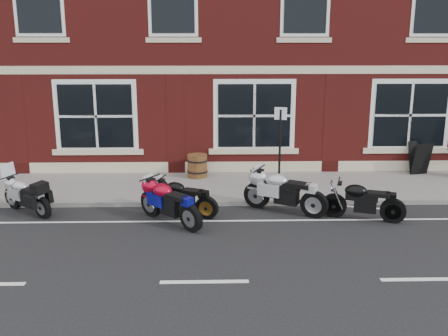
% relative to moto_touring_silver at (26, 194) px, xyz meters
% --- Properties ---
extents(ground, '(80.00, 80.00, 0.00)m').
position_rel_moto_touring_silver_xyz_m(ground, '(4.55, -0.95, -0.50)').
color(ground, black).
rests_on(ground, ground).
extents(sidewalk, '(30.00, 3.00, 0.12)m').
position_rel_moto_touring_silver_xyz_m(sidewalk, '(4.55, 2.05, -0.44)').
color(sidewalk, slate).
rests_on(sidewalk, ground).
extents(kerb, '(30.00, 0.16, 0.12)m').
position_rel_moto_touring_silver_xyz_m(kerb, '(4.55, 0.47, -0.44)').
color(kerb, slate).
rests_on(kerb, ground).
extents(moto_touring_silver, '(1.54, 1.24, 1.23)m').
position_rel_moto_touring_silver_xyz_m(moto_touring_silver, '(0.00, 0.00, 0.00)').
color(moto_touring_silver, black).
rests_on(moto_touring_silver, ground).
extents(moto_sport_red, '(1.58, 1.64, 0.97)m').
position_rel_moto_touring_silver_xyz_m(moto_sport_red, '(3.69, -0.85, 0.05)').
color(moto_sport_red, black).
rests_on(moto_sport_red, ground).
extents(moto_sport_black, '(1.78, 0.90, 0.86)m').
position_rel_moto_touring_silver_xyz_m(moto_sport_black, '(3.94, -0.27, -0.01)').
color(moto_sport_black, black).
rests_on(moto_sport_black, ground).
extents(moto_sport_silver, '(2.01, 1.29, 1.02)m').
position_rel_moto_touring_silver_xyz_m(moto_sport_silver, '(6.51, -0.11, 0.08)').
color(moto_sport_silver, black).
rests_on(moto_sport_silver, ground).
extents(moto_naked_black, '(1.92, 0.76, 0.90)m').
position_rel_moto_touring_silver_xyz_m(moto_naked_black, '(8.32, -0.72, 0.01)').
color(moto_naked_black, black).
rests_on(moto_naked_black, ground).
extents(a_board_sign, '(0.71, 0.56, 1.03)m').
position_rel_moto_touring_silver_xyz_m(a_board_sign, '(11.35, 3.25, 0.13)').
color(a_board_sign, black).
rests_on(a_board_sign, sidewalk).
extents(barrel_planter, '(0.65, 0.65, 0.72)m').
position_rel_moto_touring_silver_xyz_m(barrel_planter, '(4.24, 3.00, -0.02)').
color(barrel_planter, '#452912').
rests_on(barrel_planter, sidewalk).
extents(parking_sign, '(0.33, 0.12, 2.39)m').
position_rel_moto_touring_silver_xyz_m(parking_sign, '(6.57, 1.25, 1.00)').
color(parking_sign, black).
rests_on(parking_sign, sidewalk).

